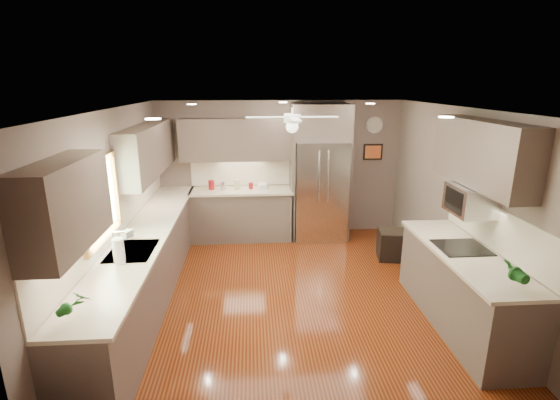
{
  "coord_description": "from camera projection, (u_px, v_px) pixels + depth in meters",
  "views": [
    {
      "loc": [
        -0.53,
        -4.94,
        2.81
      ],
      "look_at": [
        -0.14,
        0.6,
        1.19
      ],
      "focal_mm": 26.0,
      "sensor_mm": 36.0,
      "label": 1
    }
  ],
  "objects": [
    {
      "name": "floor",
      "position": [
        293.0,
        295.0,
        5.55
      ],
      "size": [
        5.0,
        5.0,
        0.0
      ],
      "primitive_type": "plane",
      "color": "#431509",
      "rests_on": "ground"
    },
    {
      "name": "ceiling",
      "position": [
        295.0,
        109.0,
        4.85
      ],
      "size": [
        5.0,
        5.0,
        0.0
      ],
      "primitive_type": "plane",
      "rotation": [
        3.14,
        0.0,
        0.0
      ],
      "color": "white",
      "rests_on": "ground"
    },
    {
      "name": "wall_back",
      "position": [
        280.0,
        169.0,
        7.6
      ],
      "size": [
        4.5,
        0.0,
        4.5
      ],
      "primitive_type": "plane",
      "rotation": [
        1.57,
        0.0,
        0.0
      ],
      "color": "#67574F",
      "rests_on": "ground"
    },
    {
      "name": "wall_front",
      "position": [
        331.0,
        316.0,
        2.81
      ],
      "size": [
        4.5,
        0.0,
        4.5
      ],
      "primitive_type": "plane",
      "rotation": [
        -1.57,
        0.0,
        0.0
      ],
      "color": "#67574F",
      "rests_on": "ground"
    },
    {
      "name": "wall_left",
      "position": [
        114.0,
        212.0,
        5.05
      ],
      "size": [
        0.0,
        5.0,
        5.0
      ],
      "primitive_type": "plane",
      "rotation": [
        1.57,
        0.0,
        1.57
      ],
      "color": "#67574F",
      "rests_on": "ground"
    },
    {
      "name": "wall_right",
      "position": [
        463.0,
        205.0,
        5.35
      ],
      "size": [
        0.0,
        5.0,
        5.0
      ],
      "primitive_type": "plane",
      "rotation": [
        1.57,
        0.0,
        -1.57
      ],
      "color": "#67574F",
      "rests_on": "ground"
    },
    {
      "name": "canister_a",
      "position": [
        211.0,
        185.0,
        7.33
      ],
      "size": [
        0.13,
        0.13,
        0.17
      ],
      "primitive_type": "cylinder",
      "rotation": [
        0.0,
        0.0,
        0.26
      ],
      "color": "maroon",
      "rests_on": "back_run"
    },
    {
      "name": "canister_b",
      "position": [
        223.0,
        186.0,
        7.32
      ],
      "size": [
        0.11,
        0.11,
        0.15
      ],
      "primitive_type": "cylinder",
      "rotation": [
        0.0,
        0.0,
        0.13
      ],
      "color": "silver",
      "rests_on": "back_run"
    },
    {
      "name": "canister_c",
      "position": [
        237.0,
        184.0,
        7.34
      ],
      "size": [
        0.13,
        0.13,
        0.17
      ],
      "primitive_type": "cylinder",
      "rotation": [
        0.0,
        0.0,
        -0.26
      ],
      "color": "#B6B188",
      "rests_on": "back_run"
    },
    {
      "name": "canister_d",
      "position": [
        251.0,
        186.0,
        7.36
      ],
      "size": [
        0.1,
        0.1,
        0.12
      ],
      "primitive_type": "cylinder",
      "rotation": [
        0.0,
        0.0,
        0.27
      ],
      "color": "maroon",
      "rests_on": "back_run"
    },
    {
      "name": "soap_bottle",
      "position": [
        127.0,
        233.0,
        4.93
      ],
      "size": [
        0.12,
        0.12,
        0.2
      ],
      "primitive_type": "imported",
      "rotation": [
        0.0,
        0.0,
        -0.43
      ],
      "color": "white",
      "rests_on": "left_run"
    },
    {
      "name": "potted_plant_left",
      "position": [
        76.0,
        303.0,
        3.25
      ],
      "size": [
        0.2,
        0.17,
        0.32
      ],
      "primitive_type": "imported",
      "rotation": [
        0.0,
        0.0,
        -0.37
      ],
      "color": "#18561B",
      "rests_on": "left_run"
    },
    {
      "name": "potted_plant_right",
      "position": [
        514.0,
        272.0,
        3.79
      ],
      "size": [
        0.19,
        0.16,
        0.32
      ],
      "primitive_type": "imported",
      "rotation": [
        0.0,
        0.0,
        0.13
      ],
      "color": "#18561B",
      "rests_on": "right_run"
    },
    {
      "name": "bowl",
      "position": [
        263.0,
        188.0,
        7.34
      ],
      "size": [
        0.22,
        0.22,
        0.05
      ],
      "primitive_type": "imported",
      "rotation": [
        0.0,
        0.0,
        -0.03
      ],
      "color": "#B6B188",
      "rests_on": "back_run"
    },
    {
      "name": "left_run",
      "position": [
        147.0,
        263.0,
        5.43
      ],
      "size": [
        0.65,
        4.7,
        1.45
      ],
      "color": "brown",
      "rests_on": "ground"
    },
    {
      "name": "back_run",
      "position": [
        242.0,
        213.0,
        7.48
      ],
      "size": [
        1.85,
        0.65,
        1.45
      ],
      "color": "brown",
      "rests_on": "ground"
    },
    {
      "name": "uppers",
      "position": [
        236.0,
        152.0,
        5.66
      ],
      "size": [
        4.5,
        4.7,
        0.95
      ],
      "color": "brown",
      "rests_on": "wall_left"
    },
    {
      "name": "window",
      "position": [
        100.0,
        200.0,
        4.49
      ],
      "size": [
        0.05,
        1.12,
        0.92
      ],
      "color": "#BFF2B2",
      "rests_on": "wall_left"
    },
    {
      "name": "sink",
      "position": [
        132.0,
        253.0,
        4.69
      ],
      "size": [
        0.5,
        0.7,
        0.32
      ],
      "color": "silver",
      "rests_on": "left_run"
    },
    {
      "name": "refrigerator",
      "position": [
        320.0,
        175.0,
        7.33
      ],
      "size": [
        1.06,
        0.75,
        2.45
      ],
      "color": "silver",
      "rests_on": "ground"
    },
    {
      "name": "right_run",
      "position": [
        463.0,
        287.0,
        4.78
      ],
      "size": [
        0.7,
        2.2,
        1.45
      ],
      "color": "brown",
      "rests_on": "ground"
    },
    {
      "name": "microwave",
      "position": [
        471.0,
        200.0,
        4.75
      ],
      "size": [
        0.43,
        0.55,
        0.34
      ],
      "color": "silver",
      "rests_on": "wall_right"
    },
    {
      "name": "ceiling_fan",
      "position": [
        292.0,
        121.0,
        5.19
      ],
      "size": [
        1.18,
        1.18,
        0.32
      ],
      "color": "white",
      "rests_on": "ceiling"
    },
    {
      "name": "recessed_lights",
      "position": [
        288.0,
        108.0,
        5.23
      ],
      "size": [
        2.84,
        3.14,
        0.01
      ],
      "color": "white",
      "rests_on": "ceiling"
    },
    {
      "name": "wall_clock",
      "position": [
        375.0,
        125.0,
        7.48
      ],
      "size": [
        0.3,
        0.03,
        0.3
      ],
      "color": "white",
      "rests_on": "wall_back"
    },
    {
      "name": "framed_print",
      "position": [
        373.0,
        152.0,
        7.61
      ],
      "size": [
        0.36,
        0.03,
        0.3
      ],
      "color": "black",
      "rests_on": "wall_back"
    },
    {
      "name": "stool",
      "position": [
        392.0,
        245.0,
        6.67
      ],
      "size": [
        0.5,
        0.5,
        0.5
      ],
      "color": "black",
      "rests_on": "ground"
    },
    {
      "name": "paper_towel",
      "position": [
        119.0,
        251.0,
        4.31
      ],
      "size": [
        0.12,
        0.12,
        0.3
      ],
      "color": "white",
      "rests_on": "left_run"
    }
  ]
}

